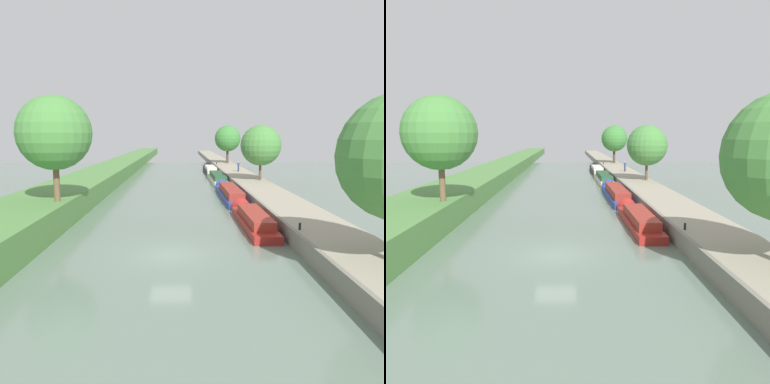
% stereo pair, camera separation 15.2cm
% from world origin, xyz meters
% --- Properties ---
extents(ground_plane, '(160.00, 160.00, 0.00)m').
position_xyz_m(ground_plane, '(0.00, 0.00, 0.00)').
color(ground_plane, slate).
extents(right_towpath, '(4.43, 260.00, 1.16)m').
position_xyz_m(right_towpath, '(10.25, 0.00, 0.58)').
color(right_towpath, '#9E937F').
rests_on(right_towpath, ground_plane).
extents(stone_quay, '(0.25, 260.00, 1.21)m').
position_xyz_m(stone_quay, '(7.91, 0.00, 0.61)').
color(stone_quay, gray).
rests_on(stone_quay, ground_plane).
extents(narrowboat_red, '(1.96, 12.10, 1.93)m').
position_xyz_m(narrowboat_red, '(6.43, 7.97, 0.52)').
color(narrowboat_red, maroon).
rests_on(narrowboat_red, ground_plane).
extents(narrowboat_blue, '(2.00, 15.35, 2.06)m').
position_xyz_m(narrowboat_blue, '(6.35, 21.78, 0.57)').
color(narrowboat_blue, '#283D93').
rests_on(narrowboat_blue, ground_plane).
extents(narrowboat_cream, '(2.09, 16.20, 2.01)m').
position_xyz_m(narrowboat_cream, '(6.45, 38.43, 0.56)').
color(narrowboat_cream, beige).
rests_on(narrowboat_cream, ground_plane).
extents(narrowboat_black, '(2.17, 12.57, 2.06)m').
position_xyz_m(narrowboat_black, '(6.49, 52.88, 0.53)').
color(narrowboat_black, black).
rests_on(narrowboat_black, ground_plane).
extents(tree_rightbank_midnear, '(5.44, 5.44, 7.42)m').
position_xyz_m(tree_rightbank_midnear, '(11.46, 29.27, 5.85)').
color(tree_rightbank_midnear, brown).
rests_on(tree_rightbank_midnear, right_towpath).
extents(tree_rightbank_midfar, '(5.60, 5.60, 8.12)m').
position_xyz_m(tree_rightbank_midfar, '(11.03, 62.05, 6.46)').
color(tree_rightbank_midfar, '#4C3828').
rests_on(tree_rightbank_midfar, right_towpath).
extents(tree_leftbank_downstream, '(5.70, 5.70, 8.13)m').
position_xyz_m(tree_leftbank_downstream, '(-8.98, 7.43, 7.39)').
color(tree_leftbank_downstream, brown).
rests_on(tree_leftbank_downstream, left_grassy_bank).
extents(person_walking, '(0.34, 0.34, 1.66)m').
position_xyz_m(person_walking, '(10.46, 42.08, 2.03)').
color(person_walking, '#282D42').
rests_on(person_walking, right_towpath).
extents(mooring_bollard_near, '(0.16, 0.16, 0.45)m').
position_xyz_m(mooring_bollard_near, '(8.34, 1.48, 1.39)').
color(mooring_bollard_near, black).
rests_on(mooring_bollard_near, right_towpath).
extents(mooring_bollard_far, '(0.16, 0.16, 0.45)m').
position_xyz_m(mooring_bollard_far, '(8.34, 58.13, 1.39)').
color(mooring_bollard_far, black).
rests_on(mooring_bollard_far, right_towpath).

